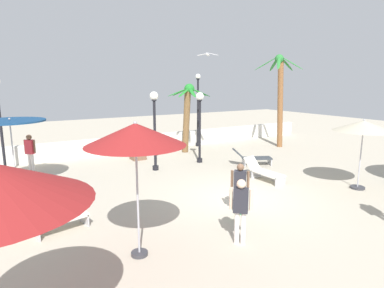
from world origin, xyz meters
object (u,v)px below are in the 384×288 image
Objects in this scene: lounge_chair_1 at (263,171)px; seagull_0 at (208,54)px; patio_umbrella_1 at (10,124)px; lamp_post_2 at (155,121)px; guest_1 at (241,205)px; guest_2 at (240,184)px; lamp_post_0 at (200,118)px; guest_0 at (30,150)px; lounge_chair_2 at (51,220)px; patio_umbrella_2 at (364,127)px; palm_tree_0 at (280,92)px; planter at (138,152)px; lounge_chair_0 at (252,157)px; patio_umbrella_3 at (136,135)px; palm_tree_1 at (188,109)px; lamp_post_1 at (198,107)px.

lounge_chair_1 is 6.34m from seagull_0.
lamp_post_2 is at bearing -3.68° from patio_umbrella_1.
guest_2 is (1.16, 1.45, -0.05)m from guest_1.
lamp_post_0 is 8.54m from guest_1.
patio_umbrella_1 is 2.80× the size of seagull_0.
lounge_chair_2 is at bearing -90.74° from guest_0.
patio_umbrella_1 is at bearing 155.13° from lounge_chair_1.
lounge_chair_1 is 0.98× the size of lounge_chair_2.
patio_umbrella_2 is 0.47× the size of palm_tree_0.
lamp_post_0 is 3.80m from planter.
guest_2 is (5.11, -1.55, 0.58)m from lounge_chair_2.
lounge_chair_0 is 2.43m from lounge_chair_1.
guest_2 is (3.52, 0.67, -1.89)m from patio_umbrella_3.
seagull_0 reaches higher than guest_1.
lamp_post_2 reaches higher than patio_umbrella_3.
palm_tree_1 is at bearing 89.02° from lounge_chair_1.
guest_1 is 1.86m from guest_2.
lamp_post_1 is 1.25× the size of lamp_post_2.
lamp_post_0 is 3.65× the size of seagull_0.
patio_umbrella_2 is 6.81m from guest_1.
lamp_post_1 reaches higher than guest_1.
planter is (1.16, 9.83, -0.63)m from guest_1.
guest_0 is 2.04× the size of planter.
lamp_post_0 reaches higher than guest_1.
patio_umbrella_2 is at bearing -76.88° from lounge_chair_0.
seagull_0 is at bearing -115.06° from lamp_post_1.
guest_0 is 9.28m from seagull_0.
patio_umbrella_2 is at bearing 9.02° from guest_1.
guest_0 is (-8.24, -0.31, -1.44)m from palm_tree_1.
patio_umbrella_2 is 0.84× the size of patio_umbrella_3.
planter is at bearing 68.76° from patio_umbrella_3.
guest_0 is 1.03× the size of guest_1.
patio_umbrella_3 reaches higher than guest_1.
palm_tree_1 is 2.05× the size of lounge_chair_1.
lamp_post_0 is 6.78m from guest_2.
lounge_chair_2 is at bearing 163.14° from guest_2.
lounge_chair_0 is (10.05, -2.00, -2.09)m from patio_umbrella_1.
patio_umbrella_1 is at bearing 168.77° from lounge_chair_0.
seagull_0 is at bearing -36.29° from planter.
lamp_post_1 reaches higher than guest_0.
patio_umbrella_3 is at bearing -156.17° from lounge_chair_1.
lounge_chair_0 is at bearing 16.56° from lounge_chair_2.
patio_umbrella_3 is 0.56× the size of palm_tree_0.
lamp_post_0 reaches higher than patio_umbrella_2.
patio_umbrella_3 is 7.52m from lamp_post_2.
palm_tree_0 is 5.84× the size of seagull_0.
lamp_post_2 is (-4.69, -3.85, -0.21)m from lamp_post_1.
palm_tree_0 is 3.24× the size of guest_0.
lamp_post_2 is at bearing -140.66° from lamp_post_1.
lamp_post_0 is at bearing 135.53° from lounge_chair_0.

